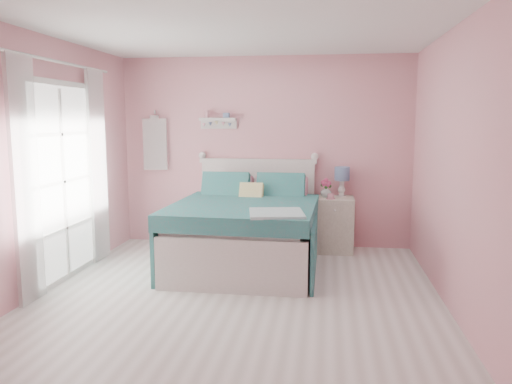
% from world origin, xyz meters
% --- Properties ---
extents(floor, '(4.50, 4.50, 0.00)m').
position_xyz_m(floor, '(0.00, 0.00, 0.00)').
color(floor, beige).
rests_on(floor, ground).
extents(room_shell, '(4.50, 4.50, 4.50)m').
position_xyz_m(room_shell, '(0.00, 0.00, 1.58)').
color(room_shell, pink).
rests_on(room_shell, floor).
extents(bed, '(1.70, 2.11, 1.21)m').
position_xyz_m(bed, '(-0.09, 1.20, 0.41)').
color(bed, silver).
rests_on(bed, floor).
extents(nightstand, '(0.50, 0.49, 0.73)m').
position_xyz_m(nightstand, '(0.97, 1.98, 0.36)').
color(nightstand, silver).
rests_on(nightstand, floor).
extents(table_lamp, '(0.20, 0.20, 0.40)m').
position_xyz_m(table_lamp, '(1.06, 2.09, 1.00)').
color(table_lamp, white).
rests_on(table_lamp, nightstand).
extents(vase, '(0.19, 0.19, 0.15)m').
position_xyz_m(vase, '(0.85, 2.02, 0.80)').
color(vase, silver).
rests_on(vase, nightstand).
extents(teacup, '(0.10, 0.10, 0.07)m').
position_xyz_m(teacup, '(0.92, 1.85, 0.76)').
color(teacup, pink).
rests_on(teacup, nightstand).
extents(roses, '(0.14, 0.11, 0.12)m').
position_xyz_m(roses, '(0.85, 2.01, 0.91)').
color(roses, '#D3487D').
rests_on(roses, vase).
extents(wall_shelf, '(0.50, 0.15, 0.25)m').
position_xyz_m(wall_shelf, '(-0.64, 2.19, 1.73)').
color(wall_shelf, silver).
rests_on(wall_shelf, room_shell).
extents(hanging_dress, '(0.34, 0.03, 0.72)m').
position_xyz_m(hanging_dress, '(-1.55, 2.18, 1.40)').
color(hanging_dress, white).
rests_on(hanging_dress, room_shell).
extents(french_door, '(0.04, 1.32, 2.16)m').
position_xyz_m(french_door, '(-1.97, 0.40, 1.07)').
color(french_door, silver).
rests_on(french_door, floor).
extents(curtain_near, '(0.04, 0.40, 2.32)m').
position_xyz_m(curtain_near, '(-1.92, -0.34, 1.18)').
color(curtain_near, white).
rests_on(curtain_near, floor).
extents(curtain_far, '(0.04, 0.40, 2.32)m').
position_xyz_m(curtain_far, '(-1.92, 1.14, 1.18)').
color(curtain_far, white).
rests_on(curtain_far, floor).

